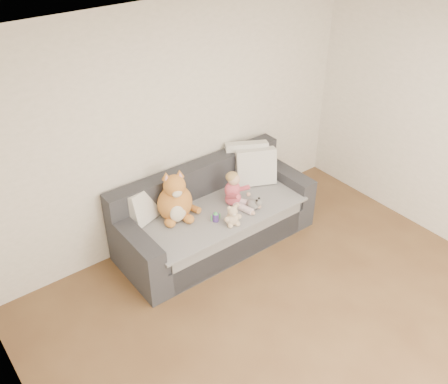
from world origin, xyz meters
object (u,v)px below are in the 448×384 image
at_px(sofa, 214,217).
at_px(teddy_bear, 233,217).
at_px(plush_cat, 175,201).
at_px(toddler, 235,192).
at_px(sippy_cup, 216,216).

bearing_deg(sofa, teddy_bear, -96.82).
bearing_deg(plush_cat, sofa, 9.09).
distance_m(sofa, toddler, 0.41).
bearing_deg(teddy_bear, toddler, 61.95).
bearing_deg(plush_cat, toddler, 0.82).
bearing_deg(plush_cat, sippy_cup, -29.30).
xyz_separation_m(sofa, toddler, (0.20, -0.13, 0.33)).
height_order(sofa, plush_cat, plush_cat).
relative_size(toddler, sippy_cup, 3.45).
bearing_deg(sofa, sippy_cup, -121.73).
distance_m(teddy_bear, sippy_cup, 0.19).
relative_size(sofa, sippy_cup, 18.48).
bearing_deg(sippy_cup, teddy_bear, -56.47).
distance_m(sofa, teddy_bear, 0.48).
xyz_separation_m(plush_cat, sippy_cup, (0.29, -0.31, -0.15)).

